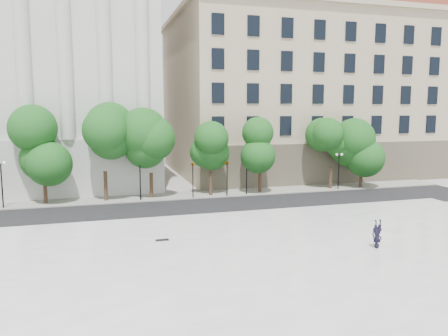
% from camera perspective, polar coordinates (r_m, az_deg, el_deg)
% --- Properties ---
extents(ground, '(160.00, 160.00, 0.00)m').
position_cam_1_polar(ground, '(23.53, 7.02, -14.61)').
color(ground, '#B9B7AE').
rests_on(ground, ground).
extents(plaza, '(44.00, 22.00, 0.45)m').
position_cam_1_polar(plaza, '(26.05, 4.37, -11.81)').
color(plaza, white).
rests_on(plaza, ground).
extents(street, '(60.00, 8.00, 0.02)m').
position_cam_1_polar(street, '(39.96, -3.26, -5.24)').
color(street, black).
rests_on(street, ground).
extents(far_sidewalk, '(60.00, 4.00, 0.12)m').
position_cam_1_polar(far_sidewalk, '(45.69, -4.96, -3.57)').
color(far_sidewalk, '#99978D').
rests_on(far_sidewalk, ground).
extents(building_west, '(31.50, 27.65, 25.60)m').
position_cam_1_polar(building_west, '(59.27, -24.72, 10.78)').
color(building_west, silver).
rests_on(building_west, ground).
extents(building_east, '(36.00, 26.15, 23.00)m').
position_cam_1_polar(building_east, '(65.56, 9.86, 9.45)').
color(building_east, '#BAAD8E').
rests_on(building_east, ground).
extents(traffic_light_west, '(0.41, 1.55, 4.12)m').
position_cam_1_polar(traffic_light_west, '(43.56, -4.11, 0.61)').
color(traffic_light_west, black).
rests_on(traffic_light_west, ground).
extents(traffic_light_east, '(0.79, 1.84, 4.22)m').
position_cam_1_polar(traffic_light_east, '(44.43, 0.41, 0.92)').
color(traffic_light_east, black).
rests_on(traffic_light_east, ground).
extents(person_lying, '(0.77, 1.82, 0.48)m').
position_cam_1_polar(person_lying, '(28.78, 19.33, -9.36)').
color(person_lying, black).
rests_on(person_lying, plaza).
extents(skateboard, '(0.84, 0.22, 0.09)m').
position_cam_1_polar(skateboard, '(28.99, -8.08, -9.29)').
color(skateboard, black).
rests_on(skateboard, plaza).
extents(street_trees, '(45.41, 5.06, 7.73)m').
position_cam_1_polar(street_trees, '(44.40, -4.98, 2.38)').
color(street_trees, '#382619').
rests_on(street_trees, ground).
extents(lamp_posts, '(34.94, 0.28, 4.39)m').
position_cam_1_polar(lamp_posts, '(43.89, -4.50, -0.25)').
color(lamp_posts, black).
rests_on(lamp_posts, ground).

